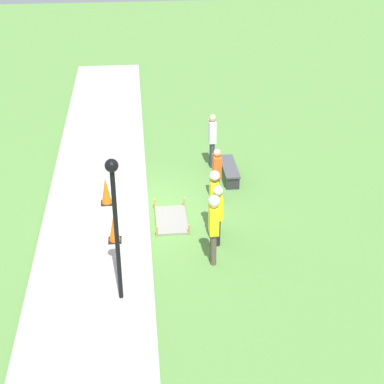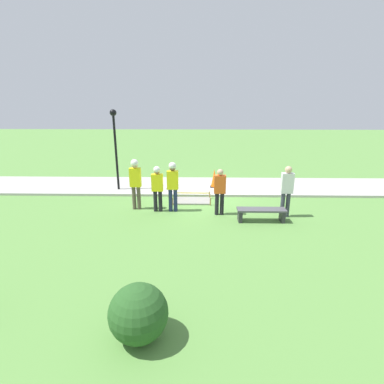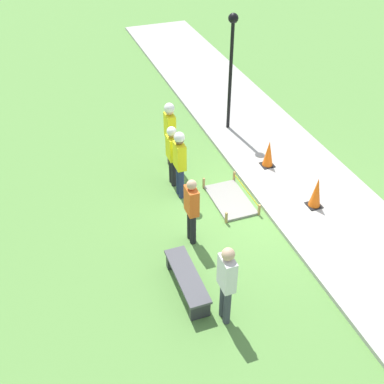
# 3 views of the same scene
# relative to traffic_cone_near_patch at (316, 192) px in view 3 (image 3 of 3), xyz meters

# --- Properties ---
(ground_plane) EXTENTS (60.00, 60.00, 0.00)m
(ground_plane) POSITION_rel_traffic_cone_near_patch_xyz_m (0.48, 1.18, -0.50)
(ground_plane) COLOR #5B8E42
(sidewalk) EXTENTS (28.00, 2.91, 0.10)m
(sidewalk) POSITION_rel_traffic_cone_near_patch_xyz_m (0.48, -0.28, -0.45)
(sidewalk) COLOR #ADAAA3
(sidewalk) RESTS_ON ground_plane
(wet_concrete_patch) EXTENTS (1.52, 0.90, 0.30)m
(wet_concrete_patch) POSITION_rel_traffic_cone_near_patch_xyz_m (0.98, 1.79, -0.47)
(wet_concrete_patch) COLOR gray
(wet_concrete_patch) RESTS_ON ground_plane
(traffic_cone_near_patch) EXTENTS (0.34, 0.34, 0.82)m
(traffic_cone_near_patch) POSITION_rel_traffic_cone_near_patch_xyz_m (0.00, 0.00, 0.00)
(traffic_cone_near_patch) COLOR black
(traffic_cone_near_patch) RESTS_ON sidewalk
(traffic_cone_far_patch) EXTENTS (0.34, 0.34, 0.76)m
(traffic_cone_far_patch) POSITION_rel_traffic_cone_near_patch_xyz_m (1.97, 0.26, -0.03)
(traffic_cone_far_patch) COLOR black
(traffic_cone_far_patch) RESTS_ON sidewalk
(park_bench) EXTENTS (1.61, 0.44, 0.44)m
(park_bench) POSITION_rel_traffic_cone_near_patch_xyz_m (-1.39, 3.77, -0.20)
(park_bench) COLOR #2D2D33
(park_bench) RESTS_ON ground_plane
(worker_supervisor) EXTENTS (0.40, 0.24, 1.68)m
(worker_supervisor) POSITION_rel_traffic_cone_near_patch_xyz_m (2.19, 2.90, 0.48)
(worker_supervisor) COLOR black
(worker_supervisor) RESTS_ON ground_plane
(worker_assistant) EXTENTS (0.40, 0.27, 1.89)m
(worker_assistant) POSITION_rel_traffic_cone_near_patch_xyz_m (3.01, 2.68, 0.64)
(worker_assistant) COLOR brown
(worker_assistant) RESTS_ON ground_plane
(worker_trainee) EXTENTS (0.40, 0.26, 1.82)m
(worker_trainee) POSITION_rel_traffic_cone_near_patch_xyz_m (1.64, 2.88, 0.59)
(worker_trainee) COLOR navy
(worker_trainee) RESTS_ON ground_plane
(bystander_in_orange_shirt) EXTENTS (0.40, 0.22, 1.65)m
(bystander_in_orange_shirt) POSITION_rel_traffic_cone_near_patch_xyz_m (-0.03, 3.18, 0.43)
(bystander_in_orange_shirt) COLOR black
(bystander_in_orange_shirt) RESTS_ON ground_plane
(bystander_in_gray_shirt) EXTENTS (0.40, 0.24, 1.80)m
(bystander_in_gray_shirt) POSITION_rel_traffic_cone_near_patch_xyz_m (-2.29, 3.34, 0.52)
(bystander_in_gray_shirt) COLOR #383D47
(bystander_in_gray_shirt) RESTS_ON ground_plane
(lamppost_near) EXTENTS (0.28, 0.28, 3.44)m
(lamppost_near) POSITION_rel_traffic_cone_near_patch_xyz_m (4.28, 0.43, 1.89)
(lamppost_near) COLOR black
(lamppost_near) RESTS_ON sidewalk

